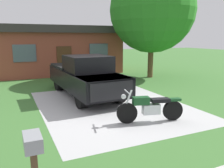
{
  "coord_description": "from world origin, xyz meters",
  "views": [
    {
      "loc": [
        -3.71,
        -8.24,
        2.69
      ],
      "look_at": [
        -0.05,
        -0.14,
        0.9
      ],
      "focal_mm": 37.25,
      "sensor_mm": 36.0,
      "label": 1
    }
  ],
  "objects": [
    {
      "name": "motorcycle",
      "position": [
        0.36,
        -2.21,
        0.47
      ],
      "size": [
        2.18,
        0.87,
        1.09
      ],
      "color": "black",
      "rests_on": "ground"
    },
    {
      "name": "neighbor_house",
      "position": [
        -0.15,
        10.07,
        1.79
      ],
      "size": [
        9.6,
        5.6,
        3.5
      ],
      "color": "brown",
      "rests_on": "ground"
    },
    {
      "name": "shade_tree",
      "position": [
        5.16,
        5.04,
        4.44
      ],
      "size": [
        5.56,
        5.56,
        7.22
      ],
      "color": "brown",
      "rests_on": "ground"
    },
    {
      "name": "ground_plane",
      "position": [
        0.0,
        0.0,
        0.0
      ],
      "size": [
        80.0,
        80.0,
        0.0
      ],
      "primitive_type": "plane",
      "color": "#3D6F31"
    },
    {
      "name": "driveway_pad",
      "position": [
        0.0,
        0.0,
        0.0
      ],
      "size": [
        5.54,
        7.07,
        0.01
      ],
      "primitive_type": "cube",
      "color": "#B3B3B3",
      "rests_on": "ground"
    },
    {
      "name": "mailbox",
      "position": [
        -3.46,
        -4.78,
        0.98
      ],
      "size": [
        0.26,
        0.48,
        1.26
      ],
      "color": "#4C3823",
      "rests_on": "ground"
    },
    {
      "name": "pickup_truck",
      "position": [
        -0.5,
        1.99,
        0.95
      ],
      "size": [
        2.25,
        5.71,
        1.9
      ],
      "color": "black",
      "rests_on": "ground"
    }
  ]
}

